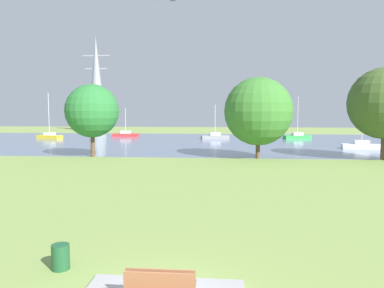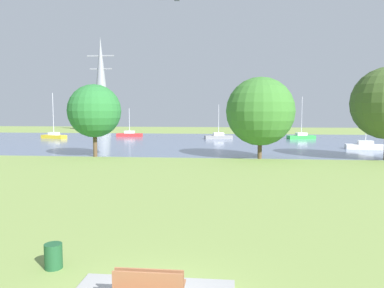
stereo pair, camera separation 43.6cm
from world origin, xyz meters
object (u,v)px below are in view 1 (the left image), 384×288
(sailboat_red, at_px, (126,134))
(sailboat_green, at_px, (297,136))
(sailboat_yellow, at_px, (50,136))
(tree_west_far, at_px, (258,111))
(electricity_pylon, at_px, (97,84))
(litter_bin, at_px, (61,257))
(sailboat_white, at_px, (361,145))
(bench_facing_water, at_px, (161,286))
(sailboat_gray, at_px, (215,136))
(tree_west_near, at_px, (92,111))

(sailboat_red, bearing_deg, sailboat_green, -5.01)
(sailboat_green, xyz_separation_m, sailboat_yellow, (-43.47, -3.20, 0.01))
(tree_west_far, xyz_separation_m, electricity_pylon, (-33.28, 46.96, 6.14))
(sailboat_red, distance_m, sailboat_yellow, 13.49)
(litter_bin, relative_size, sailboat_green, 0.11)
(sailboat_red, height_order, sailboat_green, sailboat_green)
(tree_west_far, bearing_deg, sailboat_green, 71.33)
(tree_west_far, bearing_deg, litter_bin, -107.14)
(sailboat_white, distance_m, sailboat_green, 17.34)
(bench_facing_water, distance_m, electricity_pylon, 82.49)
(litter_bin, relative_size, sailboat_yellow, 0.10)
(bench_facing_water, bearing_deg, sailboat_red, 105.75)
(sailboat_white, distance_m, sailboat_yellow, 50.29)
(sailboat_green, distance_m, sailboat_yellow, 43.58)
(sailboat_gray, xyz_separation_m, sailboat_yellow, (-29.12, -1.92, 0.03))
(sailboat_yellow, distance_m, tree_west_far, 42.16)
(tree_west_near, relative_size, electricity_pylon, 0.35)
(bench_facing_water, bearing_deg, electricity_pylon, 110.13)
(sailboat_white, xyz_separation_m, electricity_pylon, (-47.56, 36.08, 10.58))
(sailboat_red, relative_size, sailboat_green, 0.73)
(sailboat_white, relative_size, sailboat_red, 1.15)
(tree_west_far, bearing_deg, bench_facing_water, -99.74)
(sailboat_green, relative_size, electricity_pylon, 0.33)
(sailboat_white, bearing_deg, tree_west_far, -142.71)
(sailboat_gray, relative_size, electricity_pylon, 0.27)
(bench_facing_water, height_order, tree_west_far, tree_west_far)
(tree_west_near, xyz_separation_m, tree_west_far, (17.60, 0.05, -0.04))
(bench_facing_water, bearing_deg, tree_west_far, 80.26)
(sailboat_gray, height_order, tree_west_near, tree_west_near)
(sailboat_green, relative_size, tree_west_near, 0.94)
(sailboat_gray, distance_m, sailboat_white, 24.68)
(litter_bin, xyz_separation_m, tree_west_far, (8.65, 28.06, 4.49))
(bench_facing_water, distance_m, sailboat_red, 62.44)
(bench_facing_water, distance_m, sailboat_gray, 56.06)
(litter_bin, bearing_deg, sailboat_red, 102.97)
(bench_facing_water, xyz_separation_m, sailboat_yellow, (-29.05, 54.14, 0.01))
(sailboat_gray, distance_m, tree_west_near, 29.44)
(tree_west_near, bearing_deg, electricity_pylon, 108.44)
(tree_west_near, bearing_deg, litter_bin, -72.27)
(sailboat_green, bearing_deg, tree_west_near, -134.31)
(sailboat_white, xyz_separation_m, sailboat_red, (-36.36, 19.36, -0.01))
(litter_bin, xyz_separation_m, sailboat_yellow, (-25.53, 52.35, 0.08))
(sailboat_green, relative_size, tree_west_far, 0.87)
(sailboat_yellow, bearing_deg, tree_west_far, -35.40)
(sailboat_green, bearing_deg, litter_bin, -107.90)
(bench_facing_water, relative_size, electricity_pylon, 0.08)
(sailboat_white, bearing_deg, tree_west_near, -161.07)
(sailboat_white, xyz_separation_m, tree_west_far, (-14.29, -10.88, 4.44))
(electricity_pylon, bearing_deg, sailboat_red, -56.18)
(sailboat_white, bearing_deg, sailboat_green, 106.75)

